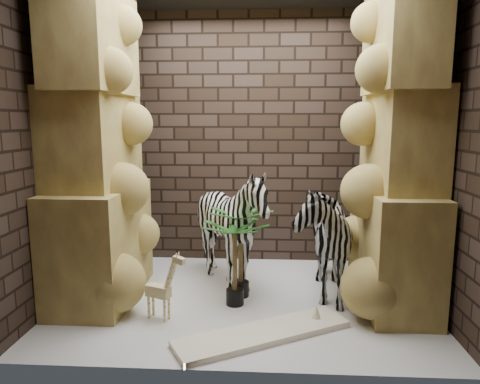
# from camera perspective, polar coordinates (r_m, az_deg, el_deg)

# --- Properties ---
(floor) EXTENTS (3.50, 3.50, 0.00)m
(floor) POSITION_cam_1_polar(r_m,az_deg,el_deg) (4.41, 0.36, -13.82)
(floor) COLOR silver
(floor) RESTS_ON ground
(wall_back) EXTENTS (3.50, 0.00, 3.50)m
(wall_back) POSITION_cam_1_polar(r_m,az_deg,el_deg) (5.30, 1.08, 6.83)
(wall_back) COLOR black
(wall_back) RESTS_ON ground
(wall_front) EXTENTS (3.50, 0.00, 3.50)m
(wall_front) POSITION_cam_1_polar(r_m,az_deg,el_deg) (2.81, -0.92, 4.55)
(wall_front) COLOR black
(wall_front) RESTS_ON ground
(wall_left) EXTENTS (0.00, 3.00, 3.00)m
(wall_left) POSITION_cam_1_polar(r_m,az_deg,el_deg) (4.50, -22.58, 5.65)
(wall_left) COLOR black
(wall_left) RESTS_ON ground
(wall_right) EXTENTS (0.00, 3.00, 3.00)m
(wall_right) POSITION_cam_1_polar(r_m,az_deg,el_deg) (4.34, 24.27, 5.43)
(wall_right) COLOR black
(wall_right) RESTS_ON ground
(rock_pillar_left) EXTENTS (0.68, 1.30, 3.00)m
(rock_pillar_left) POSITION_cam_1_polar(r_m,az_deg,el_deg) (4.36, -18.42, 5.79)
(rock_pillar_left) COLOR #CCBE60
(rock_pillar_left) RESTS_ON floor
(rock_pillar_right) EXTENTS (0.58, 1.25, 3.00)m
(rock_pillar_right) POSITION_cam_1_polar(r_m,az_deg,el_deg) (4.23, 20.07, 5.61)
(rock_pillar_right) COLOR #CCBE60
(rock_pillar_right) RESTS_ON floor
(zebra_right) EXTENTS (0.63, 1.16, 1.36)m
(zebra_right) POSITION_cam_1_polar(r_m,az_deg,el_deg) (4.43, 10.37, -4.57)
(zebra_right) COLOR white
(zebra_right) RESTS_ON floor
(zebra_left) EXTENTS (1.26, 1.45, 1.15)m
(zebra_left) POSITION_cam_1_polar(r_m,az_deg,el_deg) (4.54, -1.07, -5.42)
(zebra_left) COLOR white
(zebra_left) RESTS_ON floor
(giraffe_toy) EXTENTS (0.35, 0.23, 0.65)m
(giraffe_toy) POSITION_cam_1_polar(r_m,az_deg,el_deg) (3.96, -10.66, -11.67)
(giraffe_toy) COLOR beige
(giraffe_toy) RESTS_ON floor
(palm_front) EXTENTS (0.36, 0.36, 0.90)m
(palm_front) POSITION_cam_1_polar(r_m,az_deg,el_deg) (4.33, 0.06, -7.93)
(palm_front) COLOR #134B1E
(palm_front) RESTS_ON floor
(palm_back) EXTENTS (0.36, 0.36, 0.81)m
(palm_back) POSITION_cam_1_polar(r_m,az_deg,el_deg) (4.15, -0.67, -9.35)
(palm_back) COLOR #134B1E
(palm_back) RESTS_ON floor
(surfboard) EXTENTS (1.47, 1.04, 0.05)m
(surfboard) POSITION_cam_1_polar(r_m,az_deg,el_deg) (3.73, 3.08, -17.98)
(surfboard) COLOR white
(surfboard) RESTS_ON floor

